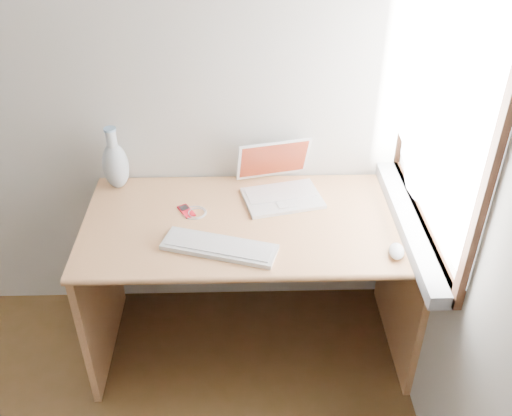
{
  "coord_description": "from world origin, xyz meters",
  "views": [
    {
      "loc": [
        1.0,
        -0.6,
        2.19
      ],
      "look_at": [
        1.05,
        1.35,
        0.84
      ],
      "focal_mm": 40.0,
      "sensor_mm": 36.0,
      "label": 1
    }
  ],
  "objects_px": {
    "desk": "(251,248)",
    "laptop": "(282,184)",
    "external_keyboard": "(219,247)",
    "vase": "(115,164)"
  },
  "relations": [
    {
      "from": "desk",
      "to": "external_keyboard",
      "type": "bearing_deg",
      "value": -114.78
    },
    {
      "from": "desk",
      "to": "laptop",
      "type": "height_order",
      "value": "laptop"
    },
    {
      "from": "vase",
      "to": "desk",
      "type": "bearing_deg",
      "value": -17.71
    },
    {
      "from": "laptop",
      "to": "vase",
      "type": "bearing_deg",
      "value": 160.82
    },
    {
      "from": "desk",
      "to": "laptop",
      "type": "xyz_separation_m",
      "value": [
        0.15,
        0.11,
        0.27
      ]
    },
    {
      "from": "laptop",
      "to": "vase",
      "type": "height_order",
      "value": "vase"
    },
    {
      "from": "desk",
      "to": "vase",
      "type": "distance_m",
      "value": 0.73
    },
    {
      "from": "desk",
      "to": "laptop",
      "type": "distance_m",
      "value": 0.33
    },
    {
      "from": "laptop",
      "to": "desk",
      "type": "bearing_deg",
      "value": -155.11
    },
    {
      "from": "laptop",
      "to": "external_keyboard",
      "type": "bearing_deg",
      "value": -137.88
    }
  ]
}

